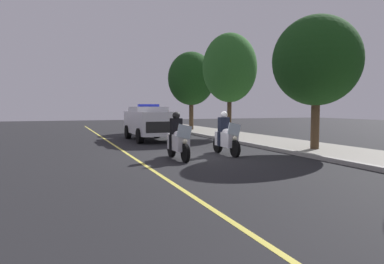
# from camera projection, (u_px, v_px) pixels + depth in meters

# --- Properties ---
(ground_plane) EXTENTS (80.00, 80.00, 0.00)m
(ground_plane) POSITION_uv_depth(u_px,v_px,m) (197.00, 156.00, 13.42)
(ground_plane) COLOR black
(curb_strip) EXTENTS (48.00, 0.24, 0.15)m
(curb_strip) POSITION_uv_depth(u_px,v_px,m) (281.00, 150.00, 14.79)
(curb_strip) COLOR #9E9B93
(curb_strip) RESTS_ON ground
(sidewalk_strip) EXTENTS (48.00, 3.60, 0.10)m
(sidewalk_strip) POSITION_uv_depth(u_px,v_px,m) (317.00, 149.00, 15.47)
(sidewalk_strip) COLOR gray
(sidewalk_strip) RESTS_ON ground
(lane_stripe_center) EXTENTS (48.00, 0.12, 0.01)m
(lane_stripe_center) POSITION_uv_depth(u_px,v_px,m) (136.00, 160.00, 12.57)
(lane_stripe_center) COLOR #E0D14C
(lane_stripe_center) RESTS_ON ground
(police_motorcycle_lead_left) EXTENTS (2.14, 0.56, 1.72)m
(police_motorcycle_lead_left) POSITION_uv_depth(u_px,v_px,m) (178.00, 140.00, 12.60)
(police_motorcycle_lead_left) COLOR black
(police_motorcycle_lead_left) RESTS_ON ground
(police_motorcycle_lead_right) EXTENTS (2.14, 0.56, 1.72)m
(police_motorcycle_lead_right) POSITION_uv_depth(u_px,v_px,m) (226.00, 137.00, 13.84)
(police_motorcycle_lead_right) COLOR black
(police_motorcycle_lead_right) RESTS_ON ground
(police_suv) EXTENTS (4.92, 2.11, 2.05)m
(police_suv) POSITION_uv_depth(u_px,v_px,m) (149.00, 122.00, 19.86)
(police_suv) COLOR silver
(police_suv) RESTS_ON ground
(cyclist_background) EXTENTS (1.76, 0.32, 1.69)m
(cyclist_background) POSITION_uv_depth(u_px,v_px,m) (168.00, 122.00, 25.23)
(cyclist_background) COLOR black
(cyclist_background) RESTS_ON ground
(tree_mid_block) EXTENTS (3.68, 3.68, 5.63)m
(tree_mid_block) POSITION_uv_depth(u_px,v_px,m) (317.00, 61.00, 14.78)
(tree_mid_block) COLOR #4C3823
(tree_mid_block) RESTS_ON sidewalk_strip
(tree_far_back) EXTENTS (3.39, 3.39, 6.38)m
(tree_far_back) POSITION_uv_depth(u_px,v_px,m) (230.00, 68.00, 21.89)
(tree_far_back) COLOR #42301E
(tree_far_back) RESTS_ON sidewalk_strip
(tree_behind_suv) EXTENTS (3.72, 3.72, 6.17)m
(tree_behind_suv) POSITION_uv_depth(u_px,v_px,m) (191.00, 79.00, 27.95)
(tree_behind_suv) COLOR #4C3823
(tree_behind_suv) RESTS_ON sidewalk_strip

